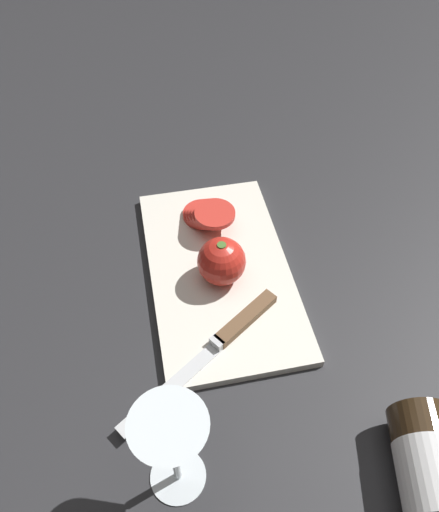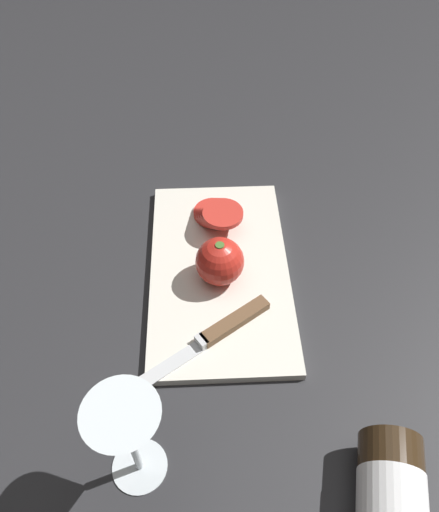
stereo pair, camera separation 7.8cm
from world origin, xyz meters
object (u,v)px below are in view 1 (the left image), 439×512
whole_tomato (222,261)px  knife (233,330)px  tomato_slice_stack_near (208,214)px  wine_bottle (438,504)px  wine_glass (171,442)px

whole_tomato → knife: whole_tomato is taller
knife → tomato_slice_stack_near: 0.23m
wine_bottle → whole_tomato: 0.41m
knife → whole_tomato: bearing=-126.8°
wine_glass → tomato_slice_stack_near: wine_glass is taller
knife → wine_bottle: bearing=87.9°
wine_glass → tomato_slice_stack_near: bearing=-15.7°
knife → tomato_slice_stack_near: (0.23, -0.01, 0.01)m
whole_tomato → knife: size_ratio=0.30×
wine_glass → knife: (0.18, -0.11, -0.10)m
wine_glass → tomato_slice_stack_near: (0.40, -0.11, -0.08)m
whole_tomato → wine_bottle: bearing=-156.1°
wine_bottle → whole_tomato: whole_tomato is taller
knife → wine_glass: bearing=24.8°
wine_bottle → tomato_slice_stack_near: size_ratio=2.98×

